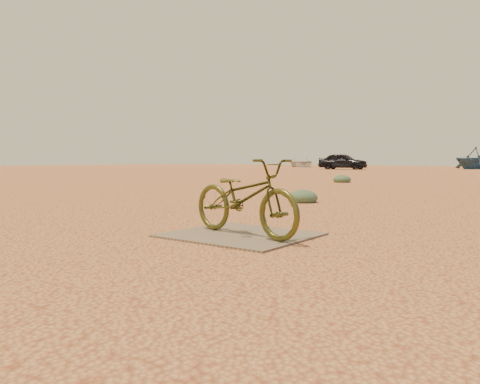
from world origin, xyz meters
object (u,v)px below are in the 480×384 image
Objects in this scene: plywood_board at (240,235)px; boat_far_left at (473,158)px; car at (343,161)px; boat_near_left at (301,162)px; bicycle at (244,197)px.

plywood_board is 41.03m from boat_far_left.
boat_far_left reaches higher than car.
car is 12.74m from boat_near_left.
car is 0.82× the size of boat_near_left.
boat_far_left is (17.80, -1.19, 0.47)m from boat_near_left.
bicycle is 35.84m from car.
car is at bearing -103.57° from boat_far_left.
boat_near_left is at bearing 39.47° from bicycle.
bicycle is at bearing -22.06° from plywood_board.
car is 1.09× the size of boat_far_left.
boat_near_left reaches higher than plywood_board.
bicycle is 0.32× the size of boat_near_left.
boat_near_left is 1.33× the size of boat_far_left.
boat_near_left is 17.84m from boat_far_left.
boat_far_left is at bearing 18.00° from bicycle.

